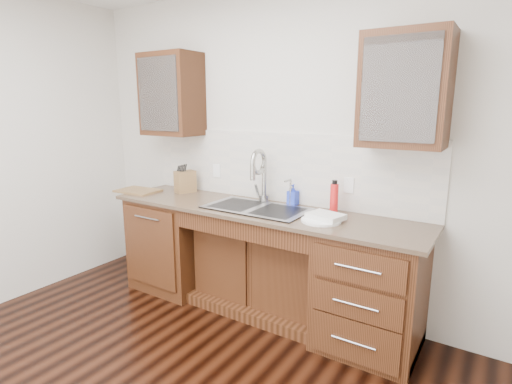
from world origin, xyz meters
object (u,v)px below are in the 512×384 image
Objects in this scene: plate at (321,220)px; cutting_board at (138,191)px; water_bottle at (334,199)px; knife_block at (185,182)px; soap_bottle at (293,195)px.

plate is 0.73× the size of cutting_board.
water_bottle is 1.13× the size of knife_block.
knife_block is at bearing 171.78° from plate.
knife_block is 0.52× the size of cutting_board.
water_bottle is at bearing -8.26° from soap_bottle.
water_bottle is 0.59× the size of cutting_board.
soap_bottle is 0.44× the size of cutting_board.
water_bottle is 1.92m from cutting_board.
water_bottle is 0.27m from plate.
cutting_board is at bearing -163.52° from soap_bottle.
cutting_board is (-1.90, -0.26, -0.11)m from water_bottle.
knife_block reaches higher than plate.
soap_bottle is at bearing 26.86° from knife_block.
plate is (0.40, -0.33, -0.08)m from soap_bottle.
water_bottle reaches higher than cutting_board.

